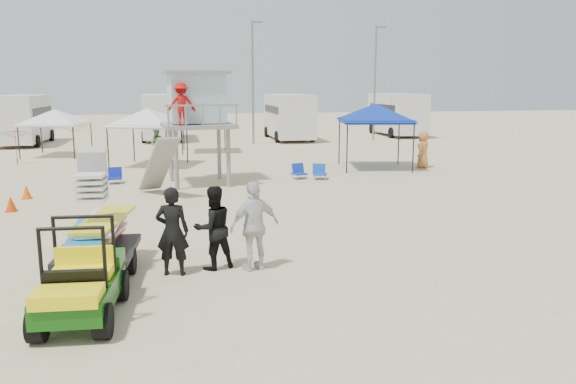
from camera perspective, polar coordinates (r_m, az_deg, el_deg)
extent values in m
plane|color=beige|center=(11.15, 0.55, -9.52)|extent=(140.00, 140.00, 0.00)
cube|color=#0E4A0B|center=(10.10, -20.23, -9.48)|extent=(1.26, 2.28, 0.39)
cube|color=#FFE90D|center=(10.02, -20.31, -8.20)|extent=(1.05, 0.69, 0.21)
cylinder|color=black|center=(9.54, -23.80, -12.26)|extent=(0.29, 0.58, 0.56)
cube|color=black|center=(12.26, -18.65, -5.67)|extent=(1.59, 2.20, 0.13)
cylinder|color=black|center=(12.42, -21.38, -6.80)|extent=(0.26, 0.57, 0.55)
imported|color=black|center=(11.75, -11.67, -3.93)|extent=(0.75, 0.56, 1.86)
imported|color=black|center=(12.02, -7.60, -3.62)|extent=(1.05, 0.94, 1.79)
imported|color=silver|center=(11.85, -3.41, -3.46)|extent=(1.21, 0.81, 1.91)
cylinder|color=gray|center=(21.54, -11.56, 3.23)|extent=(0.16, 0.16, 2.25)
cube|color=gray|center=(22.42, -9.13, 6.68)|extent=(2.97, 2.97, 0.14)
cube|color=#A5C7D5|center=(22.65, -9.24, 9.39)|extent=(2.25, 2.00, 1.89)
imported|color=#B20F0F|center=(21.46, -11.04, 8.75)|extent=(1.02, 0.59, 1.58)
cylinder|color=black|center=(24.99, 6.72, 4.45)|extent=(0.06, 0.06, 2.30)
pyramid|color=#0E2998|center=(26.75, 8.88, 8.89)|extent=(3.63, 3.63, 0.80)
cube|color=#0E2998|center=(26.79, 8.83, 7.18)|extent=(3.63, 3.63, 0.18)
cylinder|color=black|center=(26.87, -17.10, 4.21)|extent=(0.06, 0.06, 2.05)
pyramid|color=white|center=(28.07, -14.08, 8.26)|extent=(3.88, 3.88, 0.80)
cube|color=white|center=(28.11, -14.01, 6.63)|extent=(3.88, 3.88, 0.18)
cylinder|color=black|center=(32.78, -25.40, 4.57)|extent=(0.06, 0.06, 1.84)
pyramid|color=white|center=(33.78, -22.64, 7.78)|extent=(3.57, 3.57, 0.80)
cube|color=white|center=(33.82, -22.55, 6.43)|extent=(3.57, 3.57, 0.18)
cylinder|color=black|center=(32.26, -10.60, 5.57)|extent=(0.06, 0.06, 2.10)
pyramid|color=silver|center=(33.44, -8.58, 8.90)|extent=(2.78, 2.78, 0.80)
cube|color=silver|center=(33.48, -8.54, 7.53)|extent=(2.78, 2.78, 0.18)
imported|color=#B21335|center=(31.05, -25.92, 4.15)|extent=(1.95, 1.98, 1.75)
imported|color=gold|center=(32.51, -20.87, 4.89)|extent=(2.63, 2.65, 1.88)
cone|color=#FF4F08|center=(21.44, -25.04, 0.03)|extent=(0.34, 0.34, 0.50)
cone|color=#D73906|center=(19.48, -26.34, -1.07)|extent=(0.34, 0.34, 0.50)
cube|color=#0E1EA2|center=(23.48, -17.20, 1.34)|extent=(0.60, 0.56, 0.06)
cube|color=#0E1EA2|center=(23.69, -17.17, 1.91)|extent=(0.56, 0.23, 0.44)
cylinder|color=#B2B2B7|center=(23.33, -17.76, 0.95)|extent=(0.03, 0.03, 0.20)
cube|color=#0F33AD|center=(23.60, 1.13, 1.87)|extent=(0.67, 0.65, 0.06)
cube|color=#0F33AD|center=(23.81, 1.01, 2.43)|extent=(0.57, 0.34, 0.44)
cylinder|color=#B2B2B7|center=(23.38, 0.71, 1.49)|extent=(0.03, 0.03, 0.20)
cube|color=#1043B5|center=(23.51, 3.30, 1.82)|extent=(0.68, 0.65, 0.06)
cube|color=#1043B5|center=(23.71, 3.16, 2.38)|extent=(0.57, 0.34, 0.44)
cylinder|color=#B2B2B7|center=(23.28, 2.90, 1.43)|extent=(0.03, 0.03, 0.20)
cube|color=silver|center=(41.46, -25.33, 6.80)|extent=(2.50, 6.80, 3.00)
cube|color=black|center=(41.44, -25.38, 7.42)|extent=(2.54, 5.44, 0.50)
cube|color=silver|center=(41.79, -12.68, 7.59)|extent=(2.50, 6.50, 3.00)
cube|color=black|center=(41.77, -12.70, 8.21)|extent=(2.54, 5.20, 0.50)
cylinder|color=black|center=(39.85, -14.46, 5.42)|extent=(0.25, 0.80, 0.80)
cube|color=silver|center=(41.11, 0.04, 7.80)|extent=(2.50, 7.00, 3.00)
cube|color=black|center=(41.09, 0.04, 8.43)|extent=(2.54, 5.60, 0.50)
cylinder|color=black|center=(38.77, -1.12, 5.62)|extent=(0.25, 0.80, 0.80)
cube|color=silver|center=(45.18, 11.01, 7.87)|extent=(2.50, 6.60, 3.00)
cube|color=black|center=(45.16, 11.03, 8.44)|extent=(2.54, 5.28, 0.50)
cylinder|color=black|center=(42.84, 10.47, 5.93)|extent=(0.25, 0.80, 0.80)
cylinder|color=slate|center=(37.59, -3.60, 10.93)|extent=(0.14, 0.14, 8.00)
cylinder|color=slate|center=(41.24, 8.81, 10.81)|extent=(0.14, 0.14, 8.00)
imported|color=#BC7135|center=(27.44, 13.57, 4.21)|extent=(0.99, 1.01, 1.76)
imported|color=#4B7848|center=(31.46, -13.16, 4.87)|extent=(0.97, 0.96, 1.58)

